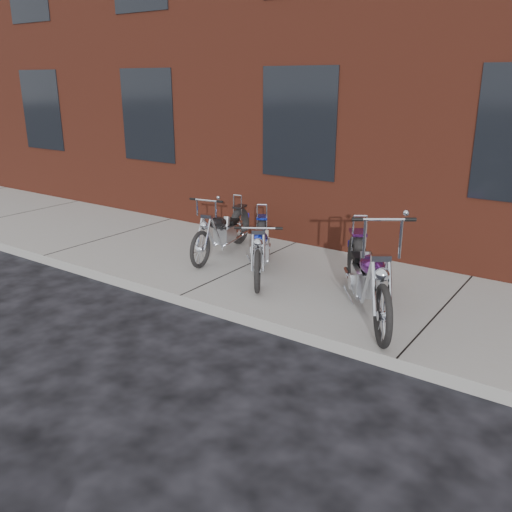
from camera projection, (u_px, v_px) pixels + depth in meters
The scene contains 6 objects.
ground at pixel (181, 306), 7.25m from camera, with size 120.00×120.00×0.00m, color black.
sidewalk at pixel (246, 270), 8.40m from camera, with size 22.00×3.00×0.15m, color gray.
building_brick at pixel (413, 28), 12.25m from camera, with size 22.00×10.00×8.00m, color maroon.
chopper_purple at pixel (367, 278), 6.58m from camera, with size 1.46×2.06×1.36m.
chopper_blue at pixel (260, 249), 7.94m from camera, with size 1.18×1.81×0.90m.
chopper_third at pixel (223, 233), 8.82m from camera, with size 0.60×1.99×1.02m.
Camera 1 is at (4.65, -4.91, 2.89)m, focal length 38.00 mm.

